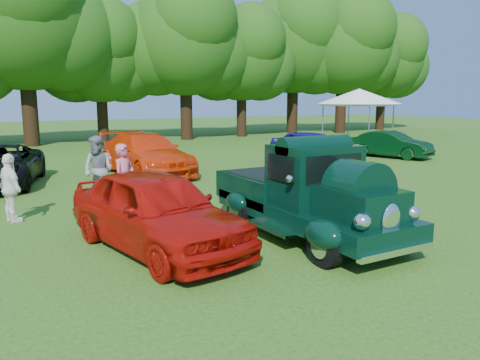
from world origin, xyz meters
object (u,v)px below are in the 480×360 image
hero_pickup (307,197)px  back_car_blue (312,148)px  spectator_pink (125,180)px  spectator_white (10,188)px  back_car_orange (146,154)px  red_convertible (156,210)px  spectator_grey (99,170)px  back_car_green (391,144)px  canopy_tent (359,97)px

hero_pickup → back_car_blue: hero_pickup is taller
spectator_pink → spectator_white: 2.64m
back_car_blue → spectator_pink: bearing=-154.7°
back_car_orange → spectator_white: bearing=-139.1°
red_convertible → spectator_grey: (0.00, 4.72, 0.17)m
back_car_green → spectator_grey: spectator_grey is taller
spectator_pink → canopy_tent: 18.05m
back_car_orange → back_car_green: bearing=-9.7°
back_car_orange → spectator_white: size_ratio=3.32×
spectator_pink → hero_pickup: bearing=-86.0°
hero_pickup → back_car_orange: bearing=91.7°
back_car_blue → back_car_green: (5.39, 0.51, -0.12)m
spectator_grey → canopy_tent: bearing=74.0°
red_convertible → back_car_blue: red_convertible is taller
spectator_white → canopy_tent: 20.03m
canopy_tent → spectator_pink: bearing=-152.0°
back_car_orange → spectator_grey: 5.18m
red_convertible → back_car_blue: bearing=26.8°
back_car_orange → back_car_blue: bearing=-17.0°
back_car_orange → spectator_pink: (-2.59, -6.11, 0.12)m
hero_pickup → spectator_pink: 4.65m
red_convertible → back_car_green: size_ratio=1.15×
spectator_grey → canopy_tent: 17.51m
back_car_orange → spectator_white: (-5.12, -5.38, 0.03)m
hero_pickup → back_car_orange: size_ratio=0.93×
hero_pickup → spectator_white: 6.97m
spectator_pink → spectator_white: spectator_pink is taller
spectator_white → hero_pickup: bearing=-148.2°
hero_pickup → back_car_blue: size_ratio=1.11×
spectator_white → canopy_tent: canopy_tent is taller
red_convertible → spectator_white: bearing=111.0°
spectator_pink → spectator_grey: (-0.23, 1.76, 0.04)m
hero_pickup → spectator_white: (-5.41, 4.39, -0.03)m
back_car_blue → back_car_green: back_car_blue is taller
hero_pickup → canopy_tent: 17.85m
red_convertible → spectator_pink: size_ratio=2.53×
spectator_pink → canopy_tent: bearing=-6.1°
back_car_green → spectator_pink: 15.89m
back_car_blue → canopy_tent: bearing=30.4°
back_car_blue → spectator_pink: 10.70m
spectator_pink → red_convertible: bearing=-128.7°
hero_pickup → canopy_tent: (12.95, 12.08, 2.17)m
back_car_orange → spectator_white: spectator_white is taller
back_car_orange → canopy_tent: size_ratio=0.94×
spectator_grey → back_car_blue: bearing=68.0°
spectator_pink → back_car_orange: bearing=33.0°
hero_pickup → back_car_blue: 10.73m
spectator_grey → spectator_white: (-2.30, -1.03, -0.13)m
back_car_orange → hero_pickup: bearing=-93.8°
spectator_white → canopy_tent: (18.37, 7.70, 2.20)m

